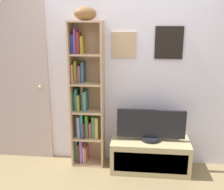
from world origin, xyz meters
TOP-DOWN VIEW (x-y plane):
  - back_wall at (0.00, 1.13)m, footprint 4.80×0.08m
  - bookshelf at (-0.45, 1.00)m, footprint 0.40×0.25m
  - football at (-0.42, 0.97)m, footprint 0.29×0.24m
  - tv_stand at (0.36, 0.89)m, footprint 0.95×0.41m
  - television at (0.36, 0.89)m, footprint 0.81×0.22m
  - door at (-1.34, 1.08)m, footprint 0.81×0.09m

SIDE VIEW (x-z plane):
  - tv_stand at x=0.36m, z-range 0.00..0.39m
  - television at x=0.36m, z-range 0.39..0.77m
  - bookshelf at x=-0.45m, z-range -0.08..1.71m
  - door at x=-1.34m, z-range 0.00..2.05m
  - back_wall at x=0.00m, z-range 0.00..2.48m
  - football at x=-0.42m, z-range 1.78..1.94m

